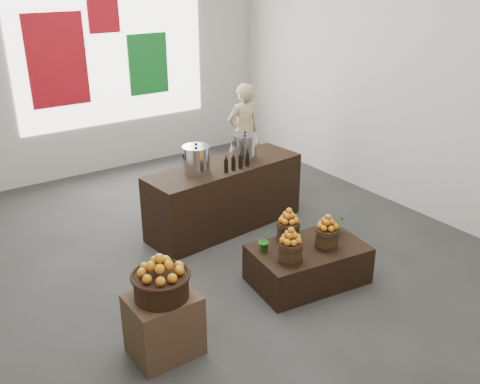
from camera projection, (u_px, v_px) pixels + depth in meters
ground at (215, 252)px, 6.53m from camera, size 7.00×7.00×0.00m
back_wall at (94, 50)px, 8.39m from camera, size 6.00×0.04×4.00m
back_opening at (112, 49)px, 8.54m from camera, size 3.20×0.02×2.40m
deco_red_left at (57, 60)px, 8.10m from camera, size 0.90×0.04×1.40m
deco_green_right at (148, 64)px, 8.96m from camera, size 0.70×0.04×1.00m
deco_red_upper at (103, 16)px, 8.28m from camera, size 0.50×0.04×0.50m
crate at (164, 325)px, 4.75m from camera, size 0.60×0.49×0.59m
wicker_basket at (161, 286)px, 4.59m from camera, size 0.47×0.47×0.22m
apples_in_basket at (160, 265)px, 4.51m from camera, size 0.37×0.37×0.20m
display_table at (308, 264)px, 5.87m from camera, size 1.31×0.90×0.43m
apple_bucket_front_left at (290, 252)px, 5.45m from camera, size 0.25×0.25×0.23m
apples_in_bucket_front_left at (291, 235)px, 5.37m from camera, size 0.18×0.18×0.17m
apple_bucket_front_right at (327, 238)px, 5.73m from camera, size 0.25×0.25×0.23m
apples_in_bucket_front_right at (328, 222)px, 5.65m from camera, size 0.18×0.18×0.17m
apple_bucket_rear at (288, 232)px, 5.87m from camera, size 0.25×0.25×0.23m
apples_in_bucket_rear at (289, 215)px, 5.79m from camera, size 0.18×0.18×0.17m
herb_garnish_right at (335, 224)px, 6.02m from camera, size 0.27×0.25×0.25m
herb_garnish_left at (265, 240)px, 5.65m from camera, size 0.15×0.13×0.26m
counter at (225, 196)px, 7.01m from camera, size 2.19×0.89×0.87m
stock_pot_left at (197, 161)px, 6.51m from camera, size 0.33×0.33×0.33m
stock_pot_center at (245, 148)px, 6.98m from camera, size 0.33×0.33×0.33m
oil_cruets at (235, 161)px, 6.64m from camera, size 0.31×0.09×0.24m
shopper at (243, 132)px, 8.47m from camera, size 0.59×0.40×1.57m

